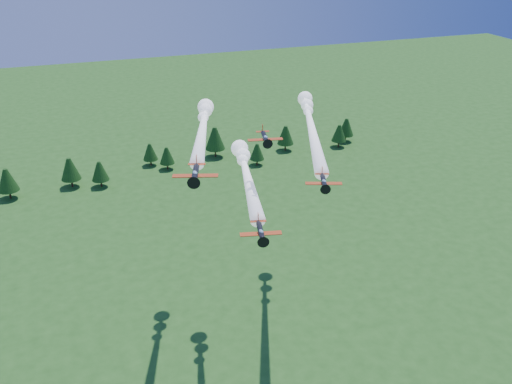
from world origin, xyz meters
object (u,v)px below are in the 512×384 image
object	(u,v)px
plane_lead	(246,172)
plane_slot	(265,137)
plane_left	(203,125)
plane_right	(310,123)

from	to	relation	value
plane_lead	plane_slot	size ratio (longest dim) A/B	5.78
plane_lead	plane_left	bearing A→B (deg)	127.98
plane_right	plane_lead	bearing A→B (deg)	-126.86
plane_lead	plane_left	world-z (taller)	plane_left
plane_right	plane_slot	world-z (taller)	plane_slot
plane_lead	plane_left	xyz separation A→B (m)	(-5.48, 11.50, 6.50)
plane_lead	plane_right	bearing A→B (deg)	45.91
plane_lead	plane_right	size ratio (longest dim) A/B	0.77
plane_left	plane_right	bearing A→B (deg)	19.93
plane_left	plane_slot	size ratio (longest dim) A/B	5.95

